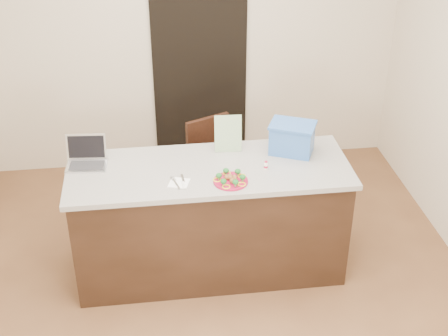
{
  "coord_description": "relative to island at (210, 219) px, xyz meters",
  "views": [
    {
      "loc": [
        -0.39,
        -3.62,
        3.22
      ],
      "look_at": [
        0.1,
        0.2,
        0.94
      ],
      "focal_mm": 50.0,
      "sensor_mm": 36.0,
      "label": 1
    }
  ],
  "objects": [
    {
      "name": "chair",
      "position": [
        0.08,
        0.73,
        0.06
      ],
      "size": [
        0.54,
        0.55,
        0.92
      ],
      "rotation": [
        0.0,
        0.0,
        0.43
      ],
      "color": "black",
      "rests_on": "ground"
    },
    {
      "name": "napkin",
      "position": [
        -0.23,
        -0.18,
        0.46
      ],
      "size": [
        0.17,
        0.17,
        0.01
      ],
      "primitive_type": "cube",
      "rotation": [
        0.0,
        0.0,
        -0.32
      ],
      "color": "white",
      "rests_on": "island"
    },
    {
      "name": "room_shell",
      "position": [
        0.0,
        -0.25,
        1.16
      ],
      "size": [
        4.0,
        4.0,
        4.0
      ],
      "color": "white",
      "rests_on": "ground"
    },
    {
      "name": "meatballs",
      "position": [
        0.13,
        -0.21,
        0.49
      ],
      "size": [
        0.09,
        0.1,
        0.04
      ],
      "color": "brown",
      "rests_on": "plate"
    },
    {
      "name": "doorway",
      "position": [
        0.1,
        1.73,
        0.54
      ],
      "size": [
        0.9,
        0.02,
        2.0
      ],
      "primitive_type": "cube",
      "color": "black",
      "rests_on": "ground"
    },
    {
      "name": "blue_box",
      "position": [
        0.64,
        0.16,
        0.58
      ],
      "size": [
        0.4,
        0.35,
        0.24
      ],
      "rotation": [
        0.0,
        0.0,
        -0.42
      ],
      "color": "#2F5EAC",
      "rests_on": "island"
    },
    {
      "name": "plate",
      "position": [
        0.13,
        -0.21,
        0.47
      ],
      "size": [
        0.24,
        0.24,
        0.02
      ],
      "rotation": [
        0.0,
        0.0,
        0.12
      ],
      "color": "maroon",
      "rests_on": "island"
    },
    {
      "name": "laptop",
      "position": [
        -0.88,
        0.18,
        0.51
      ],
      "size": [
        0.31,
        0.25,
        0.21
      ],
      "rotation": [
        0.0,
        0.0,
        -0.09
      ],
      "color": "silver",
      "rests_on": "island"
    },
    {
      "name": "yogurt_bottle",
      "position": [
        0.41,
        -0.07,
        0.48
      ],
      "size": [
        0.03,
        0.03,
        0.06
      ],
      "rotation": [
        0.0,
        0.0,
        -0.23
      ],
      "color": "white",
      "rests_on": "island"
    },
    {
      "name": "broccoli",
      "position": [
        0.13,
        -0.21,
        0.51
      ],
      "size": [
        0.2,
        0.2,
        0.04
      ],
      "color": "#144C1C",
      "rests_on": "plate"
    },
    {
      "name": "ground",
      "position": [
        0.0,
        -0.25,
        -0.46
      ],
      "size": [
        4.0,
        4.0,
        0.0
      ],
      "primitive_type": "plane",
      "color": "brown",
      "rests_on": "ground"
    },
    {
      "name": "pepper_rings",
      "position": [
        0.13,
        -0.21,
        0.48
      ],
      "size": [
        0.24,
        0.24,
        0.01
      ],
      "color": "yellow",
      "rests_on": "plate"
    },
    {
      "name": "island",
      "position": [
        0.0,
        0.0,
        0.0
      ],
      "size": [
        2.06,
        0.76,
        0.92
      ],
      "color": "black",
      "rests_on": "ground"
    },
    {
      "name": "leaflet",
      "position": [
        0.17,
        0.24,
        0.6
      ],
      "size": [
        0.21,
        0.05,
        0.29
      ],
      "primitive_type": "cube",
      "rotation": [
        -0.14,
        0.0,
        -0.05
      ],
      "color": "silver",
      "rests_on": "island"
    },
    {
      "name": "knife",
      "position": [
        -0.2,
        -0.2,
        0.47
      ],
      "size": [
        0.02,
        0.19,
        0.01
      ],
      "rotation": [
        0.0,
        0.0,
        0.08
      ],
      "color": "white",
      "rests_on": "napkin"
    },
    {
      "name": "fork",
      "position": [
        -0.25,
        -0.17,
        0.47
      ],
      "size": [
        0.05,
        0.17,
        0.0
      ],
      "rotation": [
        0.0,
        0.0,
        0.26
      ],
      "color": "silver",
      "rests_on": "napkin"
    }
  ]
}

